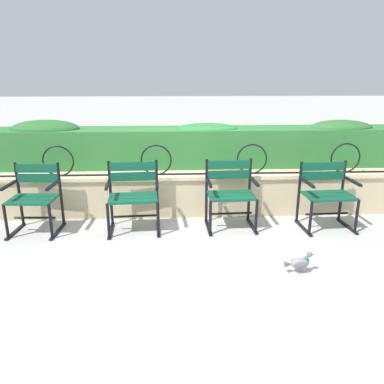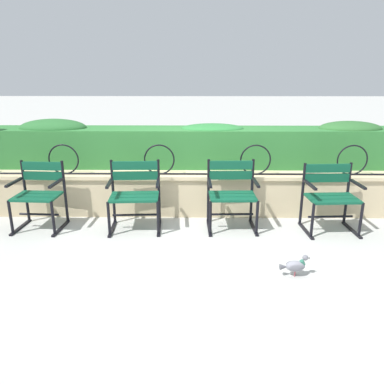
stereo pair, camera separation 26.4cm
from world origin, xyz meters
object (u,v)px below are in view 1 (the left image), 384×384
at_px(park_chair_centre_right, 230,192).
at_px(park_chair_rightmost, 326,192).
at_px(park_chair_centre_left, 133,194).
at_px(park_chair_leftmost, 35,196).
at_px(pigeon_near_chairs, 299,262).

bearing_deg(park_chair_centre_right, park_chair_rightmost, -3.27).
height_order(park_chair_centre_left, park_chair_centre_right, same).
distance_m(park_chair_leftmost, park_chair_centre_left, 1.23).
xyz_separation_m(park_chair_leftmost, park_chair_rightmost, (3.69, -0.04, 0.00)).
height_order(park_chair_rightmost, pigeon_near_chairs, park_chair_rightmost).
distance_m(park_chair_centre_right, pigeon_near_chairs, 1.42).
bearing_deg(park_chair_rightmost, pigeon_near_chairs, -120.64).
xyz_separation_m(park_chair_centre_left, park_chair_rightmost, (2.47, -0.03, -0.01)).
distance_m(park_chair_rightmost, pigeon_near_chairs, 1.43).
xyz_separation_m(park_chair_centre_right, pigeon_near_chairs, (0.52, -1.27, -0.35)).
bearing_deg(pigeon_near_chairs, park_chair_leftmost, 157.55).
bearing_deg(park_chair_centre_right, park_chair_centre_left, -178.30).
bearing_deg(park_chair_leftmost, park_chair_rightmost, -0.59).
distance_m(park_chair_leftmost, park_chair_rightmost, 3.69).
bearing_deg(park_chair_centre_right, park_chair_leftmost, -179.24).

